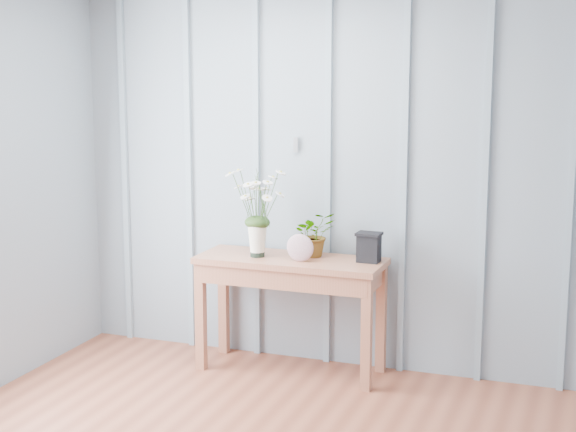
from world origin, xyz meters
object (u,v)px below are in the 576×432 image
at_px(sideboard, 291,275).
at_px(daisy_vase, 257,201).
at_px(felt_disc_vessel, 300,248).
at_px(carved_box, 369,247).

height_order(sideboard, daisy_vase, daisy_vase).
relative_size(sideboard, felt_disc_vessel, 6.81).
xyz_separation_m(daisy_vase, felt_disc_vessel, (0.30, -0.04, -0.27)).
bearing_deg(daisy_vase, felt_disc_vessel, -6.98).
bearing_deg(sideboard, daisy_vase, -169.63).
bearing_deg(carved_box, felt_disc_vessel, -161.60).
height_order(sideboard, felt_disc_vessel, felt_disc_vessel).
relative_size(daisy_vase, felt_disc_vessel, 3.29).
xyz_separation_m(daisy_vase, carved_box, (0.71, 0.10, -0.27)).
xyz_separation_m(sideboard, felt_disc_vessel, (0.09, -0.08, 0.20)).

